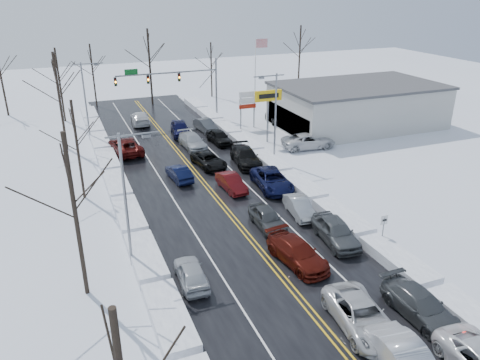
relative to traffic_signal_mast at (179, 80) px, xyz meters
name	(u,v)px	position (x,y,z in m)	size (l,w,h in m)	color
ground	(232,216)	(-3.45, -27.99, -5.48)	(160.00, 160.00, 0.00)	silver
road_surface	(223,206)	(-3.45, -25.99, -5.47)	(14.00, 84.00, 0.01)	black
snow_bank_left	(131,222)	(-11.05, -25.99, -5.48)	(1.91, 72.00, 0.75)	white
snow_bank_right	(304,192)	(4.15, -25.99, -5.48)	(1.91, 72.00, 0.75)	white
traffic_signal_mast	(179,80)	(0.00, 0.00, 0.00)	(13.28, 0.39, 8.00)	slate
tires_plus_sign	(268,99)	(7.05, -12.00, -0.49)	(3.20, 0.34, 6.00)	slate
used_vehicles_sign	(247,102)	(7.05, -5.99, -2.16)	(2.20, 0.22, 4.65)	slate
speed_limit_sign	(384,225)	(4.75, -35.99, -3.84)	(0.55, 0.09, 2.35)	slate
flagpole	(256,68)	(11.72, 2.01, 0.45)	(1.87, 1.20, 10.00)	silver
dealership_building	(357,105)	(20.53, -9.99, -2.82)	(20.40, 12.40, 5.30)	#AFAFAA
streetlight_ne	(274,111)	(4.85, -17.99, -0.17)	(3.20, 0.25, 9.00)	slate
streetlight_sw	(128,190)	(-11.74, -31.99, -0.17)	(3.20, 0.25, 9.00)	slate
streetlight_nw	(87,96)	(-11.74, -3.99, -0.17)	(3.20, 0.25, 9.00)	slate
tree_left_b	(71,185)	(-14.95, -33.99, 1.51)	(4.00, 4.00, 10.00)	#2D231C
tree_left_c	(75,131)	(-13.95, -19.99, 0.46)	(3.40, 3.40, 8.50)	#2D231C
tree_left_d	(57,83)	(-14.65, -5.99, 1.86)	(4.20, 4.20, 10.50)	#2D231C
tree_left_e	(58,71)	(-14.25, 6.01, 1.16)	(3.80, 3.80, 9.50)	#2D231C
tree_far_b	(92,63)	(-9.45, 13.01, 0.81)	(3.60, 3.60, 9.00)	#2D231C
tree_far_c	(149,52)	(-1.45, 11.01, 2.21)	(4.40, 4.40, 11.00)	#2D231C
tree_far_d	(211,59)	(8.55, 12.51, 0.46)	(3.40, 3.40, 8.50)	#2D231C
tree_far_e	(300,45)	(24.55, 13.01, 1.86)	(4.20, 4.20, 10.50)	#2D231C
queued_car_2	(360,327)	(-1.63, -42.56, -5.48)	(2.52, 5.47, 1.52)	silver
queued_car_3	(297,262)	(-1.80, -35.75, -5.48)	(2.14, 5.26, 1.53)	#4C100A
queued_car_4	(267,227)	(-1.57, -30.59, -5.48)	(1.78, 4.43, 1.51)	#383B3D
queued_car_5	(231,190)	(-1.64, -23.17, -5.48)	(1.48, 4.23, 1.39)	#4F0A0C
queued_car_6	(209,166)	(-1.71, -16.99, -5.48)	(2.27, 4.93, 1.37)	black
queued_car_7	(193,148)	(-1.58, -10.82, -5.48)	(2.15, 5.30, 1.54)	#9C9EA3
queued_car_8	(181,135)	(-1.63, -5.80, -5.48)	(2.03, 5.05, 1.72)	black
queued_car_11	(418,316)	(1.90, -43.02, -5.48)	(2.08, 5.11, 1.48)	#3F4244
queued_car_12	(335,242)	(2.00, -34.38, -5.48)	(2.02, 5.02, 1.71)	#46494C
queued_car_13	(299,215)	(1.65, -29.72, -5.48)	(1.44, 4.14, 1.36)	#999CA0
queued_car_14	(272,188)	(1.87, -24.16, -5.48)	(2.64, 5.73, 1.59)	black
queued_car_15	(246,164)	(1.95, -17.76, -5.48)	(2.30, 5.67, 1.64)	black
queued_car_16	(219,143)	(1.69, -10.48, -5.48)	(1.81, 4.51, 1.53)	black
queued_car_17	(206,131)	(1.72, -5.40, -5.48)	(1.59, 4.57, 1.51)	#46484B
oncoming_car_0	(179,180)	(-5.36, -19.25, -5.48)	(1.45, 4.16, 1.37)	black
oncoming_car_1	(126,153)	(-8.79, -9.93, -5.48)	(2.78, 6.04, 1.68)	#490C09
oncoming_car_2	(141,124)	(-5.20, 0.87, -5.48)	(2.25, 5.53, 1.60)	silver
oncoming_car_3	(192,283)	(-8.89, -35.33, -5.48)	(1.66, 4.12, 1.40)	#ACB0B5
parked_car_0	(308,148)	(10.38, -15.68, -5.48)	(2.74, 5.95, 1.65)	silver
parked_car_1	(310,133)	(13.41, -10.78, -5.48)	(1.94, 4.76, 1.38)	black
parked_car_2	(276,123)	(11.55, -5.15, -5.48)	(1.99, 4.95, 1.69)	black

